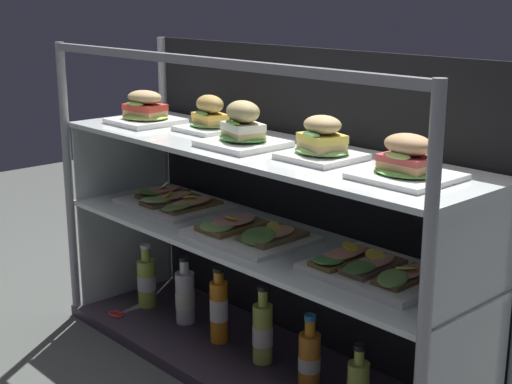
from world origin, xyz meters
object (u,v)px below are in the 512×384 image
(plated_roll_sandwich_mid_left, at_px, (322,143))
(juice_bottle_front_right_end, at_px, (147,281))
(juice_bottle_back_right, at_px, (219,309))
(juice_bottle_front_second, at_px, (185,296))
(juice_bottle_back_left, at_px, (264,332))
(plated_roll_sandwich_left_of_center, at_px, (210,118))
(kitchen_scissors, at_px, (121,313))
(plated_roll_sandwich_right_of_center, at_px, (243,130))
(plated_roll_sandwich_center, at_px, (407,163))
(open_sandwich_tray_center, at_px, (248,231))
(open_sandwich_tray_near_left_corner, at_px, (374,269))
(open_sandwich_tray_mid_right, at_px, (173,201))
(plated_roll_sandwich_mid_right, at_px, (145,112))
(juice_bottle_back_center, at_px, (309,357))

(plated_roll_sandwich_mid_left, relative_size, juice_bottle_front_right_end, 0.80)
(juice_bottle_front_right_end, relative_size, juice_bottle_back_right, 0.92)
(juice_bottle_front_second, bearing_deg, juice_bottle_back_left, 0.97)
(plated_roll_sandwich_left_of_center, height_order, kitchen_scissors, plated_roll_sandwich_left_of_center)
(plated_roll_sandwich_right_of_center, distance_m, juice_bottle_back_left, 0.61)
(plated_roll_sandwich_mid_left, relative_size, juice_bottle_back_right, 0.73)
(plated_roll_sandwich_right_of_center, height_order, plated_roll_sandwich_mid_left, plated_roll_sandwich_right_of_center)
(plated_roll_sandwich_right_of_center, relative_size, plated_roll_sandwich_center, 0.98)
(open_sandwich_tray_center, distance_m, open_sandwich_tray_near_left_corner, 0.44)
(open_sandwich_tray_center, relative_size, juice_bottle_back_right, 1.38)
(open_sandwich_tray_near_left_corner, bearing_deg, juice_bottle_front_second, -179.32)
(plated_roll_sandwich_left_of_center, xyz_separation_m, juice_bottle_front_second, (-0.09, -0.05, -0.60))
(plated_roll_sandwich_center, distance_m, open_sandwich_tray_mid_right, 0.99)
(plated_roll_sandwich_right_of_center, bearing_deg, plated_roll_sandwich_mid_right, 178.11)
(plated_roll_sandwich_right_of_center, bearing_deg, juice_bottle_back_right, 168.76)
(juice_bottle_front_right_end, bearing_deg, plated_roll_sandwich_mid_right, -7.79)
(plated_roll_sandwich_right_of_center, height_order, open_sandwich_tray_mid_right, plated_roll_sandwich_right_of_center)
(juice_bottle_back_right, xyz_separation_m, juice_bottle_back_center, (0.37, 0.02, -0.03))
(plated_roll_sandwich_right_of_center, bearing_deg, plated_roll_sandwich_center, 2.89)
(open_sandwich_tray_center, height_order, juice_bottle_front_right_end, open_sandwich_tray_center)
(open_sandwich_tray_near_left_corner, xyz_separation_m, kitchen_scissors, (-0.98, -0.13, -0.40))
(plated_roll_sandwich_left_of_center, bearing_deg, kitchen_scissors, -148.67)
(plated_roll_sandwich_left_of_center, relative_size, plated_roll_sandwich_right_of_center, 0.86)
(open_sandwich_tray_mid_right, height_order, open_sandwich_tray_near_left_corner, open_sandwich_tray_near_left_corner)
(plated_roll_sandwich_mid_left, relative_size, plated_roll_sandwich_center, 0.87)
(plated_roll_sandwich_mid_left, bearing_deg, open_sandwich_tray_near_left_corner, 2.79)
(open_sandwich_tray_near_left_corner, relative_size, juice_bottle_back_right, 1.38)
(open_sandwich_tray_center, xyz_separation_m, juice_bottle_front_second, (-0.34, 0.02, -0.31))
(plated_roll_sandwich_mid_left, bearing_deg, juice_bottle_front_right_end, -178.85)
(plated_roll_sandwich_center, relative_size, juice_bottle_back_center, 1.00)
(open_sandwich_tray_near_left_corner, height_order, juice_bottle_back_center, open_sandwich_tray_near_left_corner)
(open_sandwich_tray_center, bearing_deg, plated_roll_sandwich_mid_right, -179.79)
(juice_bottle_front_right_end, height_order, juice_bottle_back_right, juice_bottle_back_right)
(juice_bottle_back_center, distance_m, kitchen_scissors, 0.78)
(plated_roll_sandwich_mid_right, xyz_separation_m, plated_roll_sandwich_center, (1.03, 0.01, -0.00))
(open_sandwich_tray_near_left_corner, distance_m, juice_bottle_back_right, 0.66)
(plated_roll_sandwich_center, bearing_deg, juice_bottle_back_center, 175.69)
(plated_roll_sandwich_mid_right, height_order, juice_bottle_back_left, plated_roll_sandwich_mid_right)
(plated_roll_sandwich_center, relative_size, kitchen_scissors, 1.30)
(plated_roll_sandwich_mid_right, bearing_deg, kitchen_scissors, -112.39)
(juice_bottle_front_second, xyz_separation_m, kitchen_scissors, (-0.20, -0.12, -0.09))
(juice_bottle_front_right_end, distance_m, juice_bottle_back_right, 0.39)
(plated_roll_sandwich_mid_right, bearing_deg, plated_roll_sandwich_right_of_center, -1.89)
(plated_roll_sandwich_center, height_order, kitchen_scissors, plated_roll_sandwich_center)
(plated_roll_sandwich_mid_left, height_order, open_sandwich_tray_center, plated_roll_sandwich_mid_left)
(open_sandwich_tray_mid_right, xyz_separation_m, open_sandwich_tray_near_left_corner, (0.85, -0.01, 0.00))
(plated_roll_sandwich_center, bearing_deg, open_sandwich_tray_near_left_corner, 168.68)
(juice_bottle_front_second, bearing_deg, juice_bottle_back_center, 1.36)
(plated_roll_sandwich_mid_right, xyz_separation_m, juice_bottle_back_center, (0.72, 0.03, -0.62))
(plated_roll_sandwich_left_of_center, height_order, plated_roll_sandwich_right_of_center, plated_roll_sandwich_right_of_center)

